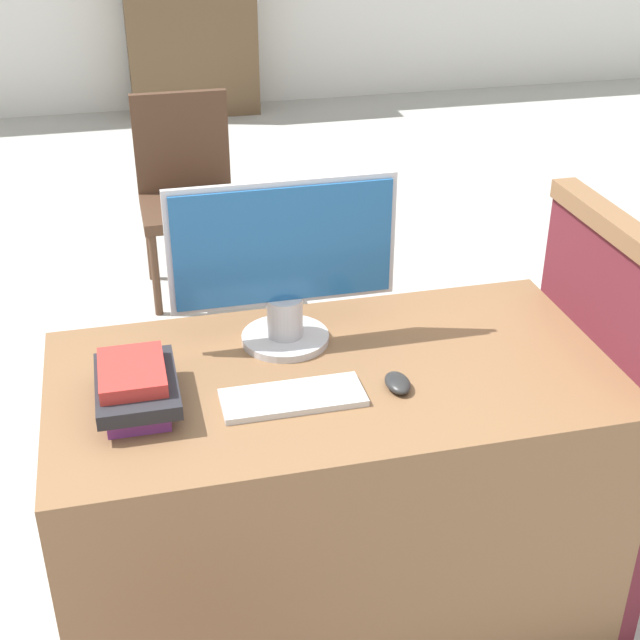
{
  "coord_description": "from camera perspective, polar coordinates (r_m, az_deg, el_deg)",
  "views": [
    {
      "loc": [
        -0.47,
        -1.45,
        1.95
      ],
      "look_at": [
        -0.04,
        0.33,
        0.94
      ],
      "focal_mm": 50.0,
      "sensor_mm": 36.0,
      "label": 1
    }
  ],
  "objects": [
    {
      "name": "far_chair",
      "position": [
        4.22,
        -8.53,
        8.47
      ],
      "size": [
        0.44,
        0.44,
        0.91
      ],
      "rotation": [
        0.0,
        0.0,
        0.98
      ],
      "color": "#4C3323",
      "rests_on": "ground_plane"
    },
    {
      "name": "monitor",
      "position": [
        2.25,
        -2.34,
        3.61
      ],
      "size": [
        0.58,
        0.23,
        0.44
      ],
      "color": "#B7B7BC",
      "rests_on": "desk"
    },
    {
      "name": "desk",
      "position": [
        2.45,
        0.79,
        -10.96
      ],
      "size": [
        1.41,
        0.74,
        0.77
      ],
      "color": "brown",
      "rests_on": "ground_plane"
    },
    {
      "name": "carrel_divider",
      "position": [
        2.56,
        17.14,
        -5.44
      ],
      "size": [
        0.07,
        0.67,
        1.11
      ],
      "color": "#5B1E28",
      "rests_on": "ground_plane"
    },
    {
      "name": "mouse",
      "position": [
        2.16,
        4.99,
        -4.03
      ],
      "size": [
        0.06,
        0.1,
        0.03
      ],
      "color": "#262626",
      "rests_on": "desk"
    },
    {
      "name": "book_stack",
      "position": [
        2.1,
        -11.73,
        -4.21
      ],
      "size": [
        0.19,
        0.28,
        0.11
      ],
      "color": "#7A3384",
      "rests_on": "desk"
    },
    {
      "name": "keyboard",
      "position": [
        2.11,
        -1.75,
        -4.99
      ],
      "size": [
        0.34,
        0.13,
        0.02
      ],
      "color": "silver",
      "rests_on": "desk"
    }
  ]
}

